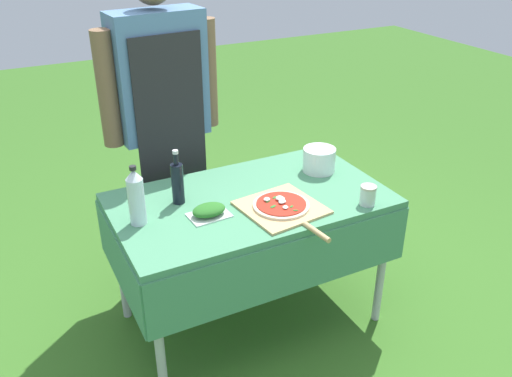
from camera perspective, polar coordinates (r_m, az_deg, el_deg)
The scene contains 9 objects.
ground_plane at distance 3.02m, azimuth -0.54°, elevation -13.33°, with size 12.00×12.00×0.00m, color #386B23.
prep_table at distance 2.63m, azimuth -0.60°, elevation -2.54°, with size 1.32×0.77×0.74m.
person_cook at distance 2.94m, azimuth -9.85°, elevation 8.44°, with size 0.65×0.25×1.75m.
pizza_on_peel at distance 2.49m, azimuth 2.78°, elevation -1.96°, with size 0.38×0.53×0.05m.
oil_bottle at distance 2.53m, azimuth -8.26°, elevation 0.65°, with size 0.06×0.06×0.27m.
water_bottle at distance 2.38m, azimuth -12.51°, elevation -0.86°, with size 0.07×0.07×0.28m.
herb_container at distance 2.44m, azimuth -4.98°, elevation -2.35°, with size 0.19×0.14×0.05m.
mixing_tub at distance 2.85m, azimuth 6.66°, elevation 3.03°, with size 0.17×0.17×0.13m, color silver.
sauce_jar at distance 2.57m, azimuth 11.68°, elevation -0.81°, with size 0.08×0.08×0.09m.
Camera 1 is at (-1.01, -2.04, 1.98)m, focal length 38.00 mm.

